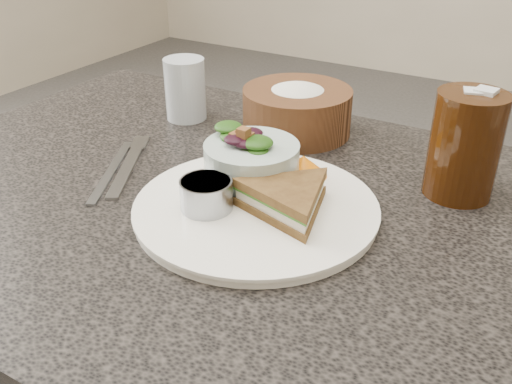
{
  "coord_description": "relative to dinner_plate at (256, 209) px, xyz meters",
  "views": [
    {
      "loc": [
        0.36,
        -0.54,
        1.12
      ],
      "look_at": [
        0.06,
        -0.02,
        0.78
      ],
      "focal_mm": 40.0,
      "sensor_mm": 36.0,
      "label": 1
    }
  ],
  "objects": [
    {
      "name": "dinner_plate",
      "position": [
        0.0,
        0.0,
        0.0
      ],
      "size": [
        0.3,
        0.3,
        0.01
      ],
      "primitive_type": "cylinder",
      "color": "white",
      "rests_on": "dining_table"
    },
    {
      "name": "sandwich",
      "position": [
        0.04,
        0.0,
        0.03
      ],
      "size": [
        0.17,
        0.17,
        0.04
      ],
      "primitive_type": null,
      "rotation": [
        0.0,
        0.0,
        -0.28
      ],
      "color": "brown",
      "rests_on": "dinner_plate"
    },
    {
      "name": "salad_bowl",
      "position": [
        -0.04,
        0.05,
        0.04
      ],
      "size": [
        0.13,
        0.13,
        0.07
      ],
      "primitive_type": null,
      "rotation": [
        0.0,
        0.0,
        0.08
      ],
      "color": "#A7BCB3",
      "rests_on": "dinner_plate"
    },
    {
      "name": "dressing_ramekin",
      "position": [
        -0.05,
        -0.04,
        0.03
      ],
      "size": [
        0.07,
        0.07,
        0.04
      ],
      "primitive_type": "cylinder",
      "rotation": [
        0.0,
        0.0,
        0.16
      ],
      "color": "#8E939C",
      "rests_on": "dinner_plate"
    },
    {
      "name": "orange_wedge",
      "position": [
        0.02,
        0.1,
        0.02
      ],
      "size": [
        0.1,
        0.1,
        0.03
      ],
      "primitive_type": "cone",
      "rotation": [
        0.0,
        0.0,
        0.66
      ],
      "color": "orange",
      "rests_on": "dinner_plate"
    },
    {
      "name": "fork",
      "position": [
        -0.22,
        0.01,
        -0.0
      ],
      "size": [
        0.1,
        0.16,
        0.0
      ],
      "primitive_type": "cube",
      "rotation": [
        0.0,
        0.0,
        0.5
      ],
      "color": "#96989C",
      "rests_on": "dining_table"
    },
    {
      "name": "knife",
      "position": [
        -0.23,
        -0.01,
        -0.0
      ],
      "size": [
        0.1,
        0.18,
        0.0
      ],
      "primitive_type": "cube",
      "rotation": [
        0.0,
        0.0,
        0.47
      ],
      "color": "#949AA3",
      "rests_on": "dining_table"
    },
    {
      "name": "bread_basket",
      "position": [
        -0.07,
        0.25,
        0.04
      ],
      "size": [
        0.2,
        0.2,
        0.1
      ],
      "primitive_type": null,
      "rotation": [
        0.0,
        0.0,
        -0.18
      ],
      "color": "brown",
      "rests_on": "dining_table"
    },
    {
      "name": "cola_glass",
      "position": [
        0.2,
        0.18,
        0.07
      ],
      "size": [
        0.11,
        0.11,
        0.15
      ],
      "primitive_type": null,
      "rotation": [
        0.0,
        0.0,
        -0.3
      ],
      "color": "black",
      "rests_on": "dining_table"
    },
    {
      "name": "water_glass",
      "position": [
        -0.26,
        0.21,
        0.05
      ],
      "size": [
        0.08,
        0.08,
        0.1
      ],
      "primitive_type": "cylinder",
      "rotation": [
        0.0,
        0.0,
        0.15
      ],
      "color": "#B2BCC3",
      "rests_on": "dining_table"
    }
  ]
}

